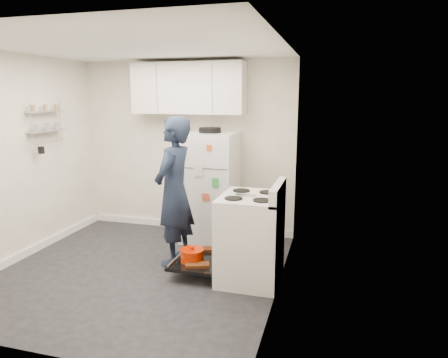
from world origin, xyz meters
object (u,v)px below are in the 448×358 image
(open_oven_door, at_px, (197,258))
(refrigerator, at_px, (210,187))
(electric_range, at_px, (250,238))
(person, at_px, (174,191))

(open_oven_door, distance_m, refrigerator, 1.28)
(open_oven_door, bearing_deg, electric_range, 2.48)
(open_oven_door, xyz_separation_m, refrigerator, (-0.19, 1.13, 0.58))
(electric_range, bearing_deg, refrigerator, 125.88)
(open_oven_door, distance_m, person, 0.82)
(person, bearing_deg, electric_range, 82.14)
(electric_range, xyz_separation_m, person, (-0.96, 0.21, 0.42))
(open_oven_door, height_order, person, person)
(open_oven_door, bearing_deg, refrigerator, 99.43)
(electric_range, distance_m, refrigerator, 1.39)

